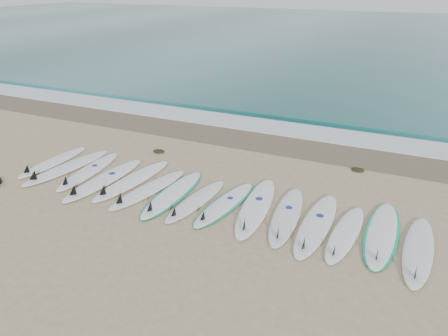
% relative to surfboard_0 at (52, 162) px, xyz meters
% --- Properties ---
extents(ground, '(120.00, 120.00, 0.00)m').
position_rel_surfboard_0_xyz_m(ground, '(4.57, -0.11, -0.05)').
color(ground, tan).
extents(ocean, '(120.00, 55.00, 0.03)m').
position_rel_surfboard_0_xyz_m(ocean, '(4.57, 32.39, -0.04)').
color(ocean, '#236466').
rests_on(ocean, ground).
extents(wet_sand_band, '(120.00, 1.80, 0.01)m').
position_rel_surfboard_0_xyz_m(wet_sand_band, '(4.57, 3.99, -0.05)').
color(wet_sand_band, brown).
rests_on(wet_sand_band, ground).
extents(foam_band, '(120.00, 1.40, 0.04)m').
position_rel_surfboard_0_xyz_m(foam_band, '(4.57, 5.39, -0.03)').
color(foam_band, silver).
rests_on(foam_band, ground).
extents(wave_crest, '(120.00, 1.00, 0.10)m').
position_rel_surfboard_0_xyz_m(wave_crest, '(4.57, 6.89, -0.00)').
color(wave_crest, '#236466').
rests_on(wave_crest, ground).
extents(surfboard_0, '(0.52, 2.44, 0.31)m').
position_rel_surfboard_0_xyz_m(surfboard_0, '(0.00, 0.00, 0.00)').
color(surfboard_0, white).
rests_on(surfboard_0, ground).
extents(surfboard_1, '(0.92, 2.82, 0.35)m').
position_rel_surfboard_0_xyz_m(surfboard_1, '(0.61, -0.14, 0.01)').
color(surfboard_1, white).
rests_on(surfboard_1, ground).
extents(surfboard_2, '(0.81, 2.61, 0.33)m').
position_rel_surfboard_0_xyz_m(surfboard_2, '(1.28, -0.09, 0.00)').
color(surfboard_2, white).
rests_on(surfboard_2, ground).
extents(surfboard_3, '(0.68, 2.81, 0.36)m').
position_rel_surfboard_0_xyz_m(surfboard_3, '(1.97, -0.35, 0.01)').
color(surfboard_3, white).
rests_on(surfboard_3, ground).
extents(surfboard_4, '(0.80, 2.76, 0.35)m').
position_rel_surfboard_0_xyz_m(surfboard_4, '(2.62, -0.08, 0.01)').
color(surfboard_4, white).
rests_on(surfboard_4, ground).
extents(surfboard_5, '(0.91, 2.57, 0.32)m').
position_rel_surfboard_0_xyz_m(surfboard_5, '(3.25, -0.32, 0.00)').
color(surfboard_5, white).
rests_on(surfboard_5, ground).
extents(surfboard_6, '(0.69, 2.63, 0.33)m').
position_rel_surfboard_0_xyz_m(surfboard_6, '(3.89, -0.26, -0.00)').
color(surfboard_6, white).
rests_on(surfboard_6, ground).
extents(surfboard_7, '(0.67, 2.35, 0.30)m').
position_rel_surfboard_0_xyz_m(surfboard_7, '(4.53, -0.34, -0.00)').
color(surfboard_7, white).
rests_on(surfboard_7, ground).
extents(surfboard_8, '(0.82, 2.44, 0.30)m').
position_rel_surfboard_0_xyz_m(surfboard_8, '(5.18, -0.19, -0.01)').
color(surfboard_8, white).
rests_on(surfboard_8, ground).
extents(surfboard_9, '(0.97, 2.88, 0.36)m').
position_rel_surfboard_0_xyz_m(surfboard_9, '(5.86, -0.07, 0.01)').
color(surfboard_9, white).
rests_on(surfboard_9, ground).
extents(surfboard_10, '(0.85, 2.65, 0.33)m').
position_rel_surfboard_0_xyz_m(surfboard_10, '(6.57, -0.14, 0.00)').
color(surfboard_10, silver).
rests_on(surfboard_10, ground).
extents(surfboard_11, '(0.57, 2.74, 0.35)m').
position_rel_surfboard_0_xyz_m(surfboard_11, '(7.22, -0.23, 0.01)').
color(surfboard_11, white).
rests_on(surfboard_11, ground).
extents(surfboard_12, '(0.63, 2.35, 0.30)m').
position_rel_surfboard_0_xyz_m(surfboard_12, '(7.81, -0.32, -0.00)').
color(surfboard_12, white).
rests_on(surfboard_12, ground).
extents(surfboard_13, '(0.67, 2.67, 0.34)m').
position_rel_surfboard_0_xyz_m(surfboard_13, '(8.46, -0.00, -0.00)').
color(surfboard_13, white).
rests_on(surfboard_13, ground).
extents(surfboard_14, '(0.58, 2.53, 0.32)m').
position_rel_surfboard_0_xyz_m(surfboard_14, '(9.13, -0.35, 0.00)').
color(surfboard_14, white).
rests_on(surfboard_14, ground).
extents(seaweed_near, '(0.35, 0.27, 0.07)m').
position_rel_surfboard_0_xyz_m(seaweed_near, '(2.15, 1.91, -0.02)').
color(seaweed_near, black).
rests_on(seaweed_near, ground).
extents(seaweed_far, '(0.34, 0.26, 0.07)m').
position_rel_surfboard_0_xyz_m(seaweed_far, '(7.53, 2.98, -0.02)').
color(seaweed_far, black).
rests_on(seaweed_far, ground).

